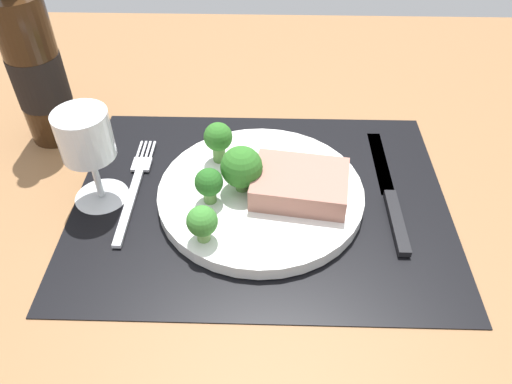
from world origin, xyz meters
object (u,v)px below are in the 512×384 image
at_px(knife, 390,196).
at_px(wine_glass, 87,141).
at_px(steak, 300,184).
at_px(fork, 135,187).
at_px(plate, 261,194).
at_px(wine_bottle, 36,68).

height_order(knife, wine_glass, wine_glass).
bearing_deg(knife, steak, -171.15).
xyz_separation_m(steak, fork, (-0.20, 0.02, -0.03)).
distance_m(steak, fork, 0.21).
xyz_separation_m(knife, wine_glass, (-0.35, -0.00, 0.08)).
height_order(plate, steak, steak).
distance_m(wine_bottle, wine_glass, 0.16).
xyz_separation_m(steak, wine_bottle, (-0.34, 0.13, 0.07)).
height_order(fork, wine_bottle, wine_bottle).
bearing_deg(plate, knife, 1.92).
relative_size(plate, steak, 2.26).
relative_size(steak, fork, 0.57).
relative_size(plate, wine_glass, 2.02).
bearing_deg(knife, wine_bottle, 167.71).
bearing_deg(wine_bottle, fork, -40.08).
distance_m(steak, knife, 0.12).
bearing_deg(fork, wine_glass, -163.46).
height_order(wine_bottle, wine_glass, wine_bottle).
distance_m(knife, wine_bottle, 0.48).
distance_m(plate, steak, 0.05).
distance_m(plate, fork, 0.16).
relative_size(steak, wine_glass, 0.89).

